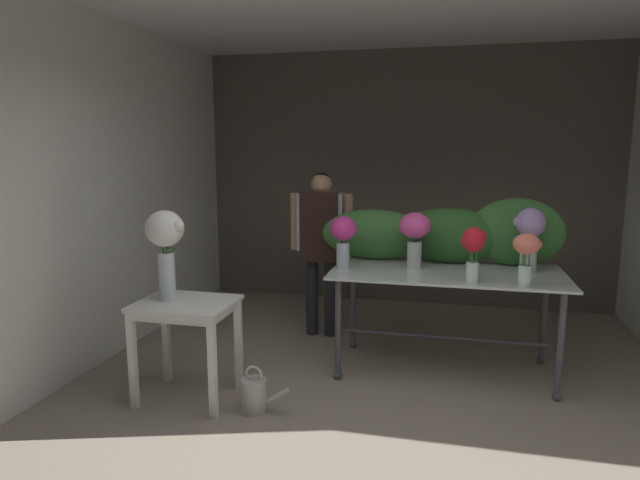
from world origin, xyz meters
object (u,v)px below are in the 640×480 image
vase_magenta_dahlias (343,236)px  vase_white_roses_tall (166,242)px  vase_coral_tulips (526,252)px  display_table_glass (446,287)px  florist (321,236)px  vase_lilac_stock (530,233)px  vase_fuchsia_ranunculus (415,233)px  watering_can (255,395)px  vase_crimson_freesia (473,248)px  side_table_white (186,316)px

vase_magenta_dahlias → vase_white_roses_tall: bearing=-143.0°
vase_coral_tulips → vase_magenta_dahlias: vase_magenta_dahlias is taller
display_table_glass → florist: size_ratio=1.15×
vase_lilac_stock → vase_fuchsia_ranunculus: (-0.90, -0.08, -0.02)m
display_table_glass → watering_can: bearing=-141.3°
florist → watering_can: bearing=-93.2°
display_table_glass → vase_fuchsia_ranunculus: (-0.27, 0.04, 0.43)m
florist → display_table_glass: bearing=-28.1°
display_table_glass → watering_can: size_ratio=5.25×
vase_coral_tulips → vase_crimson_freesia: bearing=176.6°
florist → watering_can: florist is taller
side_table_white → vase_fuchsia_ranunculus: size_ratio=1.60×
display_table_glass → vase_lilac_stock: (0.63, 0.13, 0.45)m
vase_lilac_stock → vase_white_roses_tall: size_ratio=0.79×
vase_magenta_dahlias → vase_white_roses_tall: vase_white_roses_tall is taller
florist → vase_crimson_freesia: 1.70m
vase_lilac_stock → watering_can: (-1.92, -1.16, -1.04)m
florist → vase_magenta_dahlias: bearing=-63.9°
vase_magenta_dahlias → vase_fuchsia_ranunculus: 0.59m
florist → vase_fuchsia_ranunculus: bearing=-32.8°
vase_fuchsia_ranunculus → watering_can: size_ratio=1.32×
side_table_white → vase_crimson_freesia: size_ratio=1.78×
side_table_white → florist: size_ratio=0.46×
florist → watering_can: size_ratio=4.57×
watering_can → vase_crimson_freesia: bearing=24.7°
display_table_glass → side_table_white: (-1.84, -0.94, -0.09)m
vase_lilac_stock → watering_can: vase_lilac_stock is taller
display_table_glass → vase_lilac_stock: vase_lilac_stock is taller
vase_fuchsia_ranunculus → vase_crimson_freesia: (0.45, -0.40, -0.03)m
vase_coral_tulips → vase_lilac_stock: (0.09, 0.50, 0.06)m
vase_fuchsia_ranunculus → vase_white_roses_tall: vase_white_roses_tall is taller
vase_magenta_dahlias → vase_crimson_freesia: (1.02, -0.27, -0.00)m
display_table_glass → watering_can: (-1.29, -1.03, -0.60)m
florist → watering_can: 1.89m
florist → vase_fuchsia_ranunculus: size_ratio=3.45×
vase_fuchsia_ranunculus → vase_white_roses_tall: (-1.71, -0.98, 0.02)m
side_table_white → vase_magenta_dahlias: 1.40m
vase_coral_tulips → vase_magenta_dahlias: 1.42m
vase_coral_tulips → vase_fuchsia_ranunculus: 0.92m
vase_coral_tulips → display_table_glass: bearing=145.4°
side_table_white → vase_coral_tulips: bearing=13.2°
side_table_white → vase_coral_tulips: size_ratio=1.93×
vase_magenta_dahlias → vase_crimson_freesia: size_ratio=1.04×
display_table_glass → watering_can: 1.76m
vase_magenta_dahlias → vase_fuchsia_ranunculus: size_ratio=0.93×
side_table_white → watering_can: 0.76m
display_table_glass → watering_can: display_table_glass is taller
side_table_white → watering_can: (0.55, -0.09, -0.51)m
vase_fuchsia_ranunculus → vase_white_roses_tall: size_ratio=0.71×
vase_lilac_stock → vase_crimson_freesia: size_ratio=1.24×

